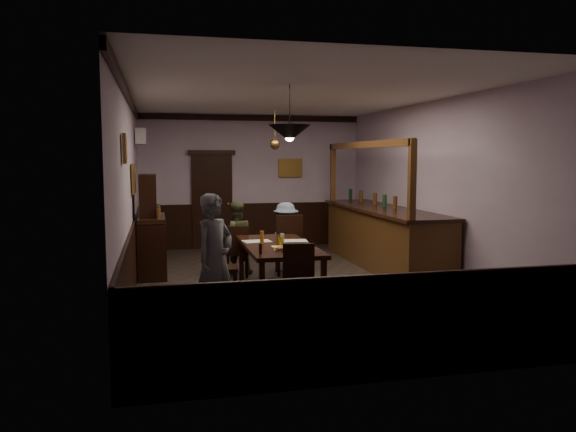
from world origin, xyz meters
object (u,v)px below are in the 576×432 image
object	(u,v)px
soda_can	(281,241)
dining_table	(278,249)
chair_far_left	(237,249)
pendant_iron	(290,133)
chair_side	(217,263)
chair_far_right	(289,242)
pendant_brass_far	(275,145)
sideboard	(151,235)
pendant_brass_mid	(275,144)
bar_counter	(383,235)
chair_near	(299,278)
person_seated_left	(236,238)
person_standing	(215,258)
person_seated_right	(286,237)
coffee_cup	(304,246)

from	to	relation	value
soda_can	dining_table	bearing A→B (deg)	108.79
chair_far_left	pendant_iron	xyz separation A→B (m)	(0.43, -2.08, 1.88)
chair_side	chair_far_right	bearing A→B (deg)	-38.77
chair_side	pendant_brass_far	distance (m)	4.21
chair_far_left	sideboard	world-z (taller)	sideboard
pendant_brass_mid	chair_far_right	bearing A→B (deg)	-89.44
sideboard	pendant_brass_mid	size ratio (longest dim) A/B	2.16
pendant_brass_mid	pendant_iron	bearing A→B (deg)	-98.28
bar_counter	dining_table	bearing A→B (deg)	-145.87
soda_can	pendant_iron	distance (m)	1.71
chair_far_left	chair_far_right	xyz separation A→B (m)	(0.90, -0.03, 0.09)
pendant_brass_mid	pendant_brass_far	distance (m)	0.95
chair_side	pendant_iron	world-z (taller)	pendant_iron
chair_far_left	chair_side	world-z (taller)	chair_side
chair_far_right	chair_side	world-z (taller)	chair_far_right
soda_can	pendant_brass_mid	xyz separation A→B (m)	(0.42, 2.44, 1.49)
bar_counter	chair_far_right	bearing A→B (deg)	-170.03
chair_far_left	sideboard	size ratio (longest dim) A/B	0.51
soda_can	pendant_brass_mid	bearing A→B (deg)	80.15
chair_far_left	chair_near	xyz separation A→B (m)	(0.43, -2.61, 0.03)
chair_side	person_seated_left	distance (m)	1.81
soda_can	person_standing	bearing A→B (deg)	-133.32
person_seated_left	pendant_brass_mid	world-z (taller)	pendant_brass_mid
dining_table	pendant_brass_far	distance (m)	3.73
soda_can	bar_counter	bearing A→B (deg)	35.64
chair_side	bar_counter	distance (m)	3.72
chair_far_left	pendant_brass_far	distance (m)	2.92
chair_near	chair_side	distance (m)	1.47
sideboard	soda_can	bearing A→B (deg)	-45.22
dining_table	person_seated_right	world-z (taller)	person_seated_right
pendant_iron	pendant_brass_mid	world-z (taller)	same
pendant_iron	person_seated_left	bearing A→B (deg)	99.97
soda_can	chair_far_left	bearing A→B (deg)	108.82
chair_far_right	person_seated_right	xyz separation A→B (m)	(0.01, 0.29, 0.04)
person_seated_right	chair_near	bearing A→B (deg)	63.41
chair_near	chair_side	size ratio (longest dim) A/B	0.96
dining_table	chair_near	xyz separation A→B (m)	(-0.01, -1.32, -0.17)
person_seated_left	chair_far_left	bearing A→B (deg)	83.74
chair_far_left	person_seated_left	distance (m)	0.31
person_seated_right	pendant_brass_far	world-z (taller)	pendant_brass_far
bar_counter	soda_can	bearing A→B (deg)	-144.36
coffee_cup	dining_table	bearing A→B (deg)	114.37
pendant_iron	pendant_brass_mid	size ratio (longest dim) A/B	0.92
chair_near	person_standing	size ratio (longest dim) A/B	0.59
chair_far_right	pendant_iron	world-z (taller)	pendant_iron
person_seated_left	bar_counter	xyz separation A→B (m)	(2.77, 0.03, -0.05)
sideboard	pendant_brass_mid	world-z (taller)	pendant_brass_mid
dining_table	chair_far_left	size ratio (longest dim) A/B	2.49
sideboard	bar_counter	distance (m)	4.21
dining_table	chair_side	world-z (taller)	chair_side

